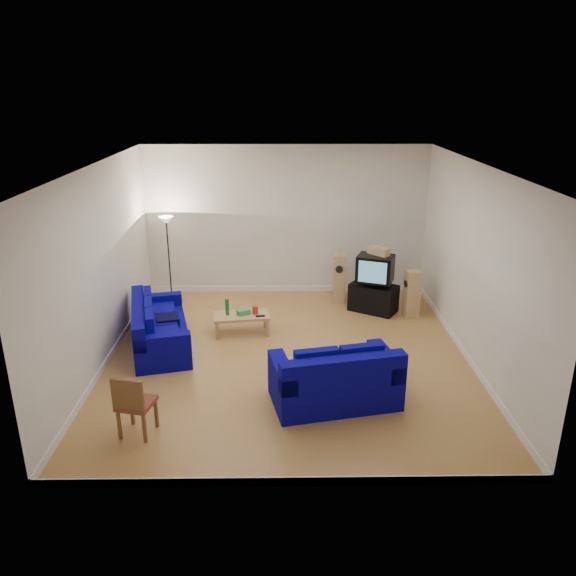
{
  "coord_description": "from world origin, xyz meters",
  "views": [
    {
      "loc": [
        -0.12,
        -8.53,
        4.34
      ],
      "look_at": [
        0.0,
        0.4,
        1.1
      ],
      "focal_mm": 35.0,
      "sensor_mm": 36.0,
      "label": 1
    }
  ],
  "objects_px": {
    "sofa_loveseat": "(336,382)",
    "sofa_three_seat": "(157,331)",
    "tv_stand": "(373,298)",
    "coffee_table": "(242,317)",
    "television": "(375,269)"
  },
  "relations": [
    {
      "from": "sofa_loveseat",
      "to": "coffee_table",
      "type": "distance_m",
      "value": 2.88
    },
    {
      "from": "sofa_three_seat",
      "to": "tv_stand",
      "type": "height_order",
      "value": "sofa_three_seat"
    },
    {
      "from": "sofa_three_seat",
      "to": "television",
      "type": "bearing_deg",
      "value": 97.23
    },
    {
      "from": "sofa_three_seat",
      "to": "coffee_table",
      "type": "distance_m",
      "value": 1.54
    },
    {
      "from": "tv_stand",
      "to": "television",
      "type": "height_order",
      "value": "television"
    },
    {
      "from": "sofa_three_seat",
      "to": "coffee_table",
      "type": "relative_size",
      "value": 2.09
    },
    {
      "from": "sofa_loveseat",
      "to": "television",
      "type": "relative_size",
      "value": 2.35
    },
    {
      "from": "coffee_table",
      "to": "tv_stand",
      "type": "bearing_deg",
      "value": 22.01
    },
    {
      "from": "sofa_three_seat",
      "to": "tv_stand",
      "type": "xyz_separation_m",
      "value": [
        4.04,
        1.6,
        -0.02
      ]
    },
    {
      "from": "tv_stand",
      "to": "television",
      "type": "bearing_deg",
      "value": -62.32
    },
    {
      "from": "tv_stand",
      "to": "television",
      "type": "relative_size",
      "value": 1.11
    },
    {
      "from": "sofa_three_seat",
      "to": "sofa_loveseat",
      "type": "xyz_separation_m",
      "value": [
        2.94,
        -1.92,
        0.04
      ]
    },
    {
      "from": "sofa_loveseat",
      "to": "coffee_table",
      "type": "relative_size",
      "value": 1.8
    },
    {
      "from": "coffee_table",
      "to": "television",
      "type": "bearing_deg",
      "value": 21.17
    },
    {
      "from": "sofa_loveseat",
      "to": "sofa_three_seat",
      "type": "bearing_deg",
      "value": 135.04
    }
  ]
}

